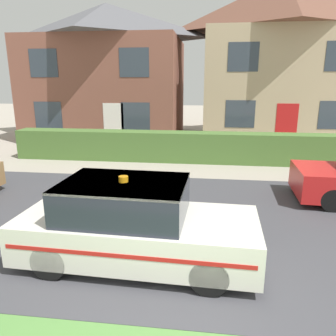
{
  "coord_description": "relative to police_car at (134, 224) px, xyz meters",
  "views": [
    {
      "loc": [
        0.49,
        -2.65,
        3.18
      ],
      "look_at": [
        -0.49,
        5.17,
        1.05
      ],
      "focal_mm": 35.0,
      "sensor_mm": 36.0,
      "label": 1
    }
  ],
  "objects": [
    {
      "name": "police_car",
      "position": [
        0.0,
        0.0,
        0.0
      ],
      "size": [
        4.23,
        1.87,
        1.58
      ],
      "rotation": [
        0.0,
        0.0,
        -0.04
      ],
      "color": "black",
      "rests_on": "road_strip"
    },
    {
      "name": "road_strip",
      "position": [
        0.76,
        1.83,
        -0.71
      ],
      "size": [
        28.0,
        6.88,
        0.01
      ],
      "primitive_type": "cube",
      "color": "#424247",
      "rests_on": "ground"
    },
    {
      "name": "garden_hedge",
      "position": [
        0.07,
        7.62,
        -0.13
      ],
      "size": [
        13.28,
        0.9,
        1.18
      ],
      "primitive_type": "cube",
      "color": "#4C7233",
      "rests_on": "ground"
    },
    {
      "name": "wheelie_bin",
      "position": [
        3.06,
        7.69,
        -0.15
      ],
      "size": [
        0.71,
        0.74,
        1.12
      ],
      "rotation": [
        0.0,
        0.0,
        -0.25
      ],
      "color": "black",
      "rests_on": "ground"
    },
    {
      "name": "house_right",
      "position": [
        4.88,
        13.6,
        3.45
      ],
      "size": [
        8.22,
        5.51,
        8.16
      ],
      "color": "tan",
      "rests_on": "ground"
    },
    {
      "name": "house_left",
      "position": [
        -4.44,
        13.4,
        2.93
      ],
      "size": [
        8.39,
        6.6,
        7.15
      ],
      "color": "brown",
      "rests_on": "ground"
    }
  ]
}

